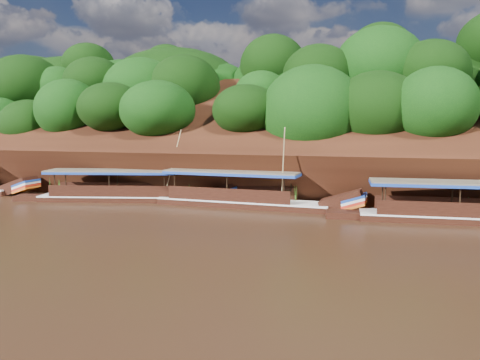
# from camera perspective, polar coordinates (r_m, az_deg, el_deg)

# --- Properties ---
(ground) EXTENTS (160.00, 160.00, 0.00)m
(ground) POSITION_cam_1_polar(r_m,az_deg,el_deg) (25.41, -0.19, -6.52)
(ground) COLOR black
(ground) RESTS_ON ground
(riverbank) EXTENTS (120.00, 30.06, 19.40)m
(riverbank) POSITION_cam_1_polar(r_m,az_deg,el_deg) (47.10, 8.04, 1.81)
(riverbank) COLOR black
(riverbank) RESTS_ON ground
(boat_1) EXTENTS (14.97, 3.05, 6.16)m
(boat_1) POSITION_cam_1_polar(r_m,az_deg,el_deg) (33.37, 1.53, -2.34)
(boat_1) COLOR black
(boat_1) RESTS_ON ground
(boat_2) EXTENTS (15.30, 5.53, 5.96)m
(boat_2) POSITION_cam_1_polar(r_m,az_deg,el_deg) (37.00, -12.80, -1.68)
(boat_2) COLOR black
(boat_2) RESTS_ON ground
(reeds) EXTENTS (50.12, 2.44, 2.10)m
(reeds) POSITION_cam_1_polar(r_m,az_deg,el_deg) (35.18, -1.08, -1.41)
(reeds) COLOR #275D17
(reeds) RESTS_ON ground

